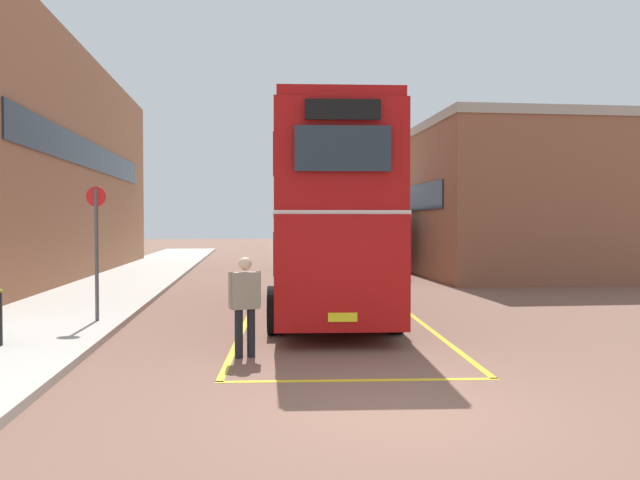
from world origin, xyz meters
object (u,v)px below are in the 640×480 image
Objects in this scene: single_deck_bus at (352,236)px; bus_stop_sign at (96,241)px; double_decker_bus at (327,214)px; pedestrian_boarding at (245,299)px.

single_deck_bus is 17.71m from bus_stop_sign.
double_decker_bus is 5.85× the size of pedestrian_boarding.
double_decker_bus reaches higher than pedestrian_boarding.
bus_stop_sign is at bearing -163.25° from double_decker_bus.
double_decker_bus is 3.40× the size of bus_stop_sign.
pedestrian_boarding is 0.58× the size of bus_stop_sign.
single_deck_bus reaches higher than pedestrian_boarding.
double_decker_bus is 1.22× the size of single_deck_bus.
pedestrian_boarding is at bearing -47.35° from bus_stop_sign.
single_deck_bus is (2.97, 14.07, -0.87)m from double_decker_bus.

